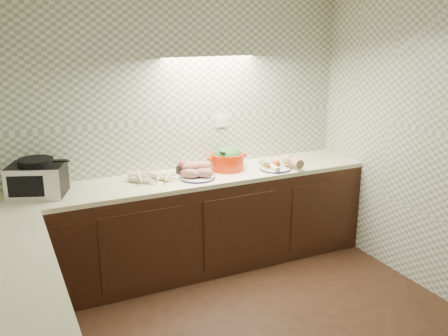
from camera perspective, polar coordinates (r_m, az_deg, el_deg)
name	(u,v)px	position (r m, az deg, el deg)	size (l,w,h in m)	color
room	(266,129)	(2.93, 4.86, 4.42)	(3.60, 3.60, 2.60)	black
counter	(132,282)	(3.71, -10.53, -12.67)	(3.60, 3.60, 0.90)	black
toaster_oven	(37,178)	(4.22, -20.57, -1.12)	(0.51, 0.45, 0.30)	black
parsnip_pile	(152,176)	(4.41, -8.19, -0.94)	(0.39, 0.40, 0.08)	beige
sweet_potato_plate	(197,172)	(4.41, -3.14, -0.47)	(0.33, 0.32, 0.14)	#181941
onion_bowl	(184,168)	(4.56, -4.57, -0.04)	(0.16, 0.16, 0.13)	black
dutch_oven	(227,158)	(4.65, 0.35, 1.09)	(0.39, 0.33, 0.22)	red
veg_plate	(281,164)	(4.72, 6.57, 0.51)	(0.38, 0.32, 0.14)	#181941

